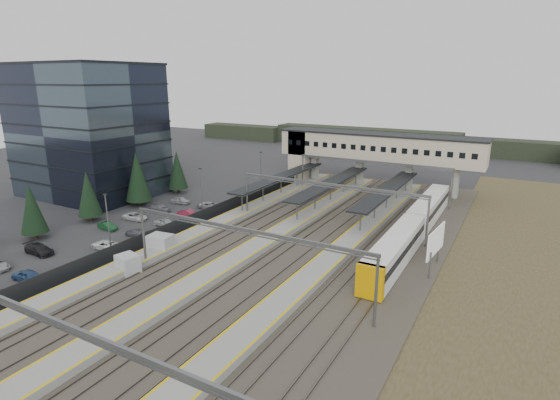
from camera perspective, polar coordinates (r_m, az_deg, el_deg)
The scene contains 15 objects.
ground at distance 59.25m, azimuth -10.14°, elevation -6.02°, with size 220.00×220.00×0.00m, color #2B2B2D.
office_building at distance 90.24m, azimuth -23.72°, elevation 8.34°, with size 24.30×18.30×24.30m.
conifer_row at distance 71.14m, azimuth -26.25°, elevation 0.35°, with size 4.42×49.82×9.50m.
car_park at distance 63.66m, azimuth -23.84°, elevation -5.04°, with size 10.57×44.59×1.29m.
lampposts at distance 63.89m, azimuth -15.20°, elevation -0.62°, with size 0.50×53.25×8.07m.
fence at distance 66.48m, azimuth -11.82°, elevation -2.77°, with size 0.08×90.00×2.00m.
relay_cabin_near at distance 57.85m, azimuth -15.31°, elevation -5.58°, with size 3.17×2.47×2.46m.
relay_cabin_far at distance 53.18m, azimuth -19.24°, elevation -7.95°, with size 2.85×2.54×2.25m.
rail_corridor at distance 58.04m, azimuth 0.21°, elevation -5.92°, with size 34.00×90.00×0.92m.
canopies at distance 76.91m, azimuth 6.67°, elevation 2.23°, with size 23.10×30.00×3.28m.
footbridge at distance 89.73m, azimuth 10.91°, elevation 6.58°, with size 40.40×6.40×11.20m.
gantries at distance 53.30m, azimuth 1.67°, elevation -1.41°, with size 28.40×62.28×7.17m.
train at distance 62.22m, azimuth 17.08°, elevation -3.44°, with size 2.82×39.13×3.54m.
billboard at distance 52.91m, azimuth 19.68°, elevation -5.25°, with size 0.74×6.18×5.30m.
treeline_far at distance 136.27m, azimuth 24.19°, elevation 6.40°, with size 170.00×19.00×7.00m.
Camera 1 is at (35.53, -42.20, 21.61)m, focal length 28.00 mm.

